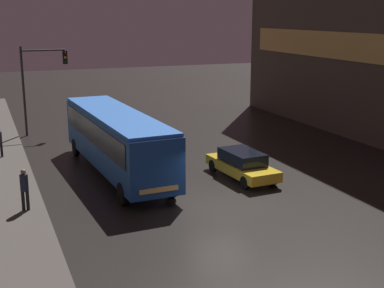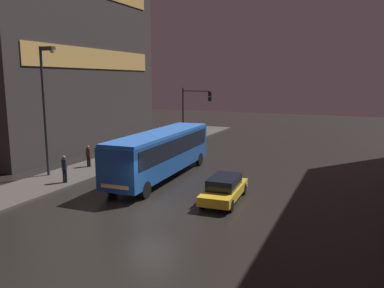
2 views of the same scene
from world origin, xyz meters
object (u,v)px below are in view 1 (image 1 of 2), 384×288
object	(u,v)px
bus_near	(116,136)
pedestrian_far	(24,186)
traffic_light_main	(39,75)
car_taxi	(242,164)

from	to	relation	value
bus_near	pedestrian_far	size ratio (longest dim) A/B	6.77
bus_near	traffic_light_main	world-z (taller)	traffic_light_main
car_taxi	traffic_light_main	size ratio (longest dim) A/B	0.79
bus_near	car_taxi	world-z (taller)	bus_near
bus_near	pedestrian_far	distance (m)	6.47
bus_near	car_taxi	size ratio (longest dim) A/B	2.54
traffic_light_main	pedestrian_far	bearing A→B (deg)	-99.07
car_taxi	traffic_light_main	distance (m)	16.52
car_taxi	bus_near	bearing A→B (deg)	-32.38
pedestrian_far	traffic_light_main	world-z (taller)	traffic_light_main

